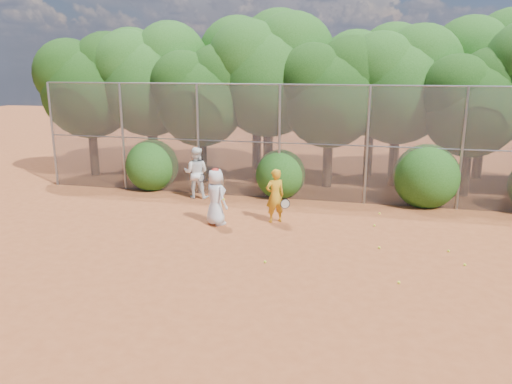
# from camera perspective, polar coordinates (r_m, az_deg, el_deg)

# --- Properties ---
(ground) EXTENTS (80.00, 80.00, 0.00)m
(ground) POSITION_cam_1_polar(r_m,az_deg,el_deg) (12.15, 1.86, -8.17)
(ground) COLOR #974722
(ground) RESTS_ON ground
(fence_back) EXTENTS (20.05, 0.09, 4.03)m
(fence_back) POSITION_cam_1_polar(r_m,az_deg,el_deg) (17.36, 5.55, 5.67)
(fence_back) COLOR gray
(fence_back) RESTS_ON ground
(tree_0) EXTENTS (4.38, 3.81, 6.00)m
(tree_0) POSITION_cam_1_polar(r_m,az_deg,el_deg) (22.35, -18.45, 11.79)
(tree_0) COLOR black
(tree_0) RESTS_ON ground
(tree_1) EXTENTS (4.64, 4.03, 6.35)m
(tree_1) POSITION_cam_1_polar(r_m,az_deg,el_deg) (21.59, -11.98, 12.76)
(tree_1) COLOR black
(tree_1) RESTS_ON ground
(tree_2) EXTENTS (3.99, 3.47, 5.47)m
(tree_2) POSITION_cam_1_polar(r_m,az_deg,el_deg) (20.01, -6.18, 11.21)
(tree_2) COLOR black
(tree_2) RESTS_ON ground
(tree_3) EXTENTS (4.89, 4.26, 6.70)m
(tree_3) POSITION_cam_1_polar(r_m,az_deg,el_deg) (20.28, 1.64, 13.62)
(tree_3) COLOR black
(tree_3) RESTS_ON ground
(tree_4) EXTENTS (4.19, 3.64, 5.73)m
(tree_4) POSITION_cam_1_polar(r_m,az_deg,el_deg) (19.33, 8.64, 11.55)
(tree_4) COLOR black
(tree_4) RESTS_ON ground
(tree_5) EXTENTS (4.51, 3.92, 6.17)m
(tree_5) POSITION_cam_1_polar(r_m,az_deg,el_deg) (20.07, 16.18, 12.08)
(tree_5) COLOR black
(tree_5) RESTS_ON ground
(tree_6) EXTENTS (3.86, 3.36, 5.29)m
(tree_6) POSITION_cam_1_polar(r_m,az_deg,el_deg) (19.36, 23.65, 9.67)
(tree_6) COLOR black
(tree_6) RESTS_ON ground
(tree_9) EXTENTS (4.83, 4.20, 6.62)m
(tree_9) POSITION_cam_1_polar(r_m,az_deg,el_deg) (24.10, -11.83, 13.31)
(tree_9) COLOR black
(tree_9) RESTS_ON ground
(tree_10) EXTENTS (5.15, 4.48, 7.06)m
(tree_10) POSITION_cam_1_polar(r_m,az_deg,el_deg) (22.64, 0.28, 14.29)
(tree_10) COLOR black
(tree_10) RESTS_ON ground
(tree_11) EXTENTS (4.64, 4.03, 6.35)m
(tree_11) POSITION_cam_1_polar(r_m,az_deg,el_deg) (21.65, 13.33, 12.69)
(tree_11) COLOR black
(tree_11) RESTS_ON ground
(tree_12) EXTENTS (5.02, 4.37, 6.88)m
(tree_12) POSITION_cam_1_polar(r_m,az_deg,el_deg) (22.67, 25.13, 12.69)
(tree_12) COLOR black
(tree_12) RESTS_ON ground
(bush_0) EXTENTS (2.00, 2.00, 2.00)m
(bush_0) POSITION_cam_1_polar(r_m,az_deg,el_deg) (19.51, -11.79, 3.26)
(bush_0) COLOR #1B4B12
(bush_0) RESTS_ON ground
(bush_1) EXTENTS (1.80, 1.80, 1.80)m
(bush_1) POSITION_cam_1_polar(r_m,az_deg,el_deg) (18.00, 2.82, 2.30)
(bush_1) COLOR #1B4B12
(bush_1) RESTS_ON ground
(bush_2) EXTENTS (2.20, 2.20, 2.20)m
(bush_2) POSITION_cam_1_polar(r_m,az_deg,el_deg) (17.75, 18.90, 2.03)
(bush_2) COLOR #1B4B12
(bush_2) RESTS_ON ground
(player_yellow) EXTENTS (0.85, 0.67, 1.65)m
(player_yellow) POSITION_cam_1_polar(r_m,az_deg,el_deg) (15.01, 2.20, -0.44)
(player_yellow) COLOR #C68A17
(player_yellow) RESTS_ON ground
(player_teen) EXTENTS (0.99, 0.93, 1.72)m
(player_teen) POSITION_cam_1_polar(r_m,az_deg,el_deg) (14.81, -4.60, -0.55)
(player_teen) COLOR silver
(player_teen) RESTS_ON ground
(player_white) EXTENTS (0.95, 0.82, 1.84)m
(player_white) POSITION_cam_1_polar(r_m,az_deg,el_deg) (17.90, -6.86, 2.21)
(player_white) COLOR white
(player_white) RESTS_ON ground
(ball_0) EXTENTS (0.07, 0.07, 0.07)m
(ball_0) POSITION_cam_1_polar(r_m,az_deg,el_deg) (13.45, 13.91, -6.18)
(ball_0) COLOR #D3E529
(ball_0) RESTS_ON ground
(ball_1) EXTENTS (0.07, 0.07, 0.07)m
(ball_1) POSITION_cam_1_polar(r_m,az_deg,el_deg) (13.74, 21.15, -6.30)
(ball_1) COLOR #D3E529
(ball_1) RESTS_ON ground
(ball_2) EXTENTS (0.07, 0.07, 0.07)m
(ball_2) POSITION_cam_1_polar(r_m,az_deg,el_deg) (11.51, 16.01, -9.91)
(ball_2) COLOR #D3E529
(ball_2) RESTS_ON ground
(ball_3) EXTENTS (0.07, 0.07, 0.07)m
(ball_3) POSITION_cam_1_polar(r_m,az_deg,el_deg) (12.97, 22.76, -7.68)
(ball_3) COLOR #D3E529
(ball_3) RESTS_ON ground
(ball_4) EXTENTS (0.07, 0.07, 0.07)m
(ball_4) POSITION_cam_1_polar(r_m,az_deg,el_deg) (12.16, 1.04, -7.98)
(ball_4) COLOR #D3E529
(ball_4) RESTS_ON ground
(ball_5) EXTENTS (0.07, 0.07, 0.07)m
(ball_5) POSITION_cam_1_polar(r_m,az_deg,el_deg) (16.45, 13.93, -2.39)
(ball_5) COLOR #D3E529
(ball_5) RESTS_ON ground
(ball_6) EXTENTS (0.07, 0.07, 0.07)m
(ball_6) POSITION_cam_1_polar(r_m,az_deg,el_deg) (15.20, 13.38, -3.74)
(ball_6) COLOR #D3E529
(ball_6) RESTS_ON ground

